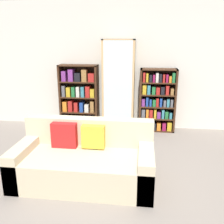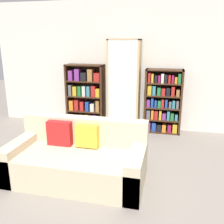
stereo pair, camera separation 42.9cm
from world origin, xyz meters
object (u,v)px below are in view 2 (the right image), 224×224
(bookshelf_right, at_px, (163,102))
(wine_bottle, at_px, (131,139))
(couch, at_px, (78,159))
(bookshelf_left, at_px, (86,97))
(display_cabinet, at_px, (124,86))

(bookshelf_right, relative_size, wine_bottle, 3.70)
(couch, relative_size, bookshelf_left, 1.35)
(bookshelf_right, bearing_deg, display_cabinet, -178.90)
(display_cabinet, bearing_deg, bookshelf_right, 1.10)
(couch, height_order, bookshelf_right, bookshelf_right)
(couch, distance_m, bookshelf_right, 2.44)
(bookshelf_left, relative_size, display_cabinet, 0.73)
(couch, bearing_deg, wine_bottle, 65.48)
(bookshelf_left, relative_size, wine_bottle, 3.87)
(couch, height_order, display_cabinet, display_cabinet)
(bookshelf_left, xyz_separation_m, bookshelf_right, (1.69, -0.00, -0.02))
(couch, distance_m, bookshelf_left, 2.29)
(bookshelf_left, bearing_deg, display_cabinet, -1.08)
(wine_bottle, bearing_deg, couch, -114.52)
(bookshelf_right, bearing_deg, wine_bottle, -118.40)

